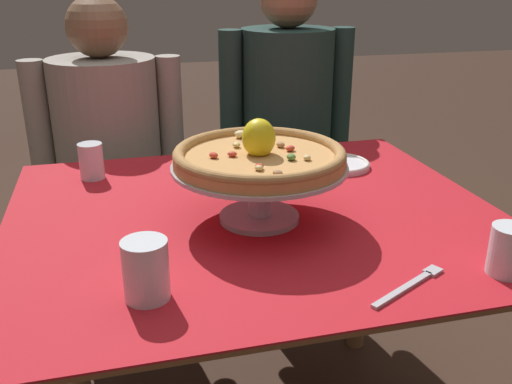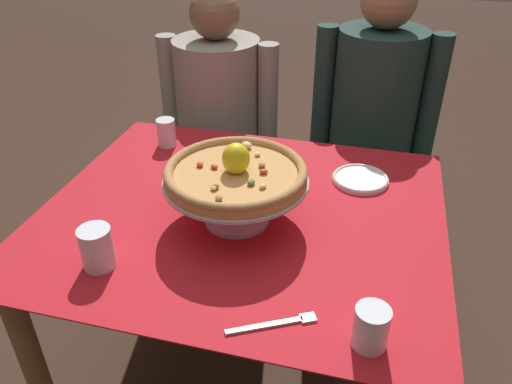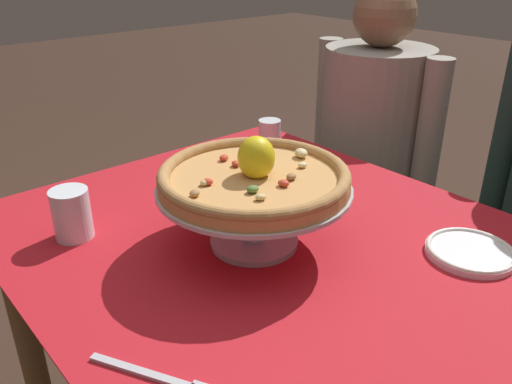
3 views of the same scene
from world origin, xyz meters
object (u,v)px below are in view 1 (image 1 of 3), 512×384
object	(u,v)px
side_plate	(339,164)
diner_right	(285,155)
pizza_stand	(261,181)
dinner_fork	(412,284)
water_glass_front_right	(508,253)
diner_left	(112,180)
pizza	(261,155)
water_glass_front_left	(146,273)
water_glass_back_left	(92,164)

from	to	relation	value
side_plate	diner_right	bearing A→B (deg)	89.00
side_plate	pizza_stand	bearing A→B (deg)	-136.40
side_plate	dinner_fork	distance (m)	0.63
diner_right	water_glass_front_right	bearing A→B (deg)	-87.20
diner_left	diner_right	world-z (taller)	diner_right
pizza	side_plate	size ratio (longest dim) A/B	2.17
pizza	water_glass_front_right	xyz separation A→B (m)	(0.36, -0.34, -0.11)
side_plate	dinner_fork	world-z (taller)	side_plate
pizza_stand	diner_right	bearing A→B (deg)	69.08
water_glass_front_right	diner_left	size ratio (longest dim) A/B	0.08
water_glass_front_left	dinner_fork	bearing A→B (deg)	-9.67
pizza	water_glass_front_left	distance (m)	0.38
side_plate	diner_left	distance (m)	0.81
dinner_fork	diner_left	xyz separation A→B (m)	(-0.50, 1.12, -0.16)
water_glass_front_left	diner_right	xyz separation A→B (m)	(0.57, 1.07, -0.18)
pizza_stand	water_glass_front_right	xyz separation A→B (m)	(0.36, -0.34, -0.05)
water_glass_back_left	dinner_fork	bearing A→B (deg)	-52.27
water_glass_front_right	water_glass_front_left	bearing A→B (deg)	172.92
water_glass_front_right	dinner_fork	bearing A→B (deg)	179.27
dinner_fork	diner_right	size ratio (longest dim) A/B	0.14
pizza_stand	water_glass_back_left	world-z (taller)	pizza_stand
pizza	water_glass_back_left	xyz separation A→B (m)	(-0.36, 0.36, -0.11)
water_glass_front_left	diner_right	bearing A→B (deg)	61.74
pizza	diner_left	xyz separation A→B (m)	(-0.32, 0.79, -0.31)
side_plate	diner_left	bearing A→B (deg)	140.84
water_glass_front_left	side_plate	bearing A→B (deg)	43.97
pizza_stand	side_plate	size ratio (longest dim) A/B	2.23
water_glass_front_right	side_plate	distance (m)	0.63
pizza_stand	water_glass_front_left	distance (m)	0.37
diner_left	side_plate	bearing A→B (deg)	-39.16
water_glass_back_left	diner_left	size ratio (longest dim) A/B	0.08
pizza	side_plate	bearing A→B (deg)	43.53
dinner_fork	diner_right	bearing A→B (deg)	83.57
pizza	diner_left	bearing A→B (deg)	111.94
pizza_stand	dinner_fork	bearing A→B (deg)	-61.72
pizza	dinner_fork	world-z (taller)	pizza
side_plate	water_glass_front_right	bearing A→B (deg)	-84.03
water_glass_front_right	dinner_fork	size ratio (longest dim) A/B	0.51
water_glass_front_right	diner_right	xyz separation A→B (m)	(-0.06, 1.14, -0.17)
water_glass_back_left	dinner_fork	xyz separation A→B (m)	(0.54, -0.70, -0.04)
water_glass_front_right	dinner_fork	xyz separation A→B (m)	(-0.18, 0.00, -0.04)
diner_left	water_glass_back_left	bearing A→B (deg)	-95.60
side_plate	pizza	bearing A→B (deg)	-136.47
water_glass_back_left	diner_left	xyz separation A→B (m)	(0.04, 0.43, -0.20)
side_plate	diner_left	size ratio (longest dim) A/B	0.14
pizza	water_glass_front_left	bearing A→B (deg)	-135.54
water_glass_front_right	diner_right	size ratio (longest dim) A/B	0.07
diner_left	diner_right	distance (m)	0.63
water_glass_front_left	dinner_fork	size ratio (longest dim) A/B	0.59
pizza_stand	dinner_fork	size ratio (longest dim) A/B	2.10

